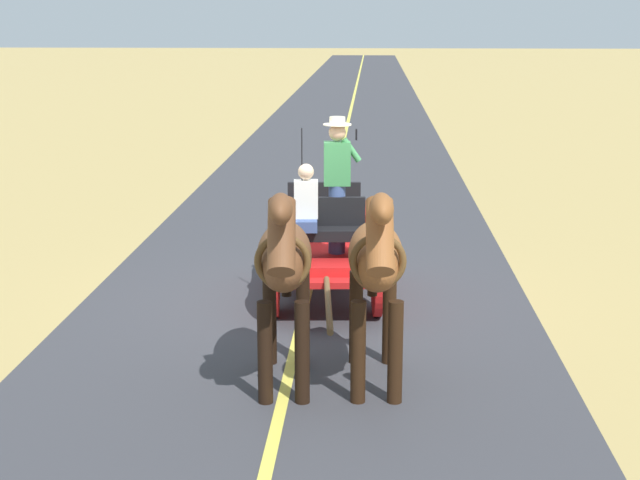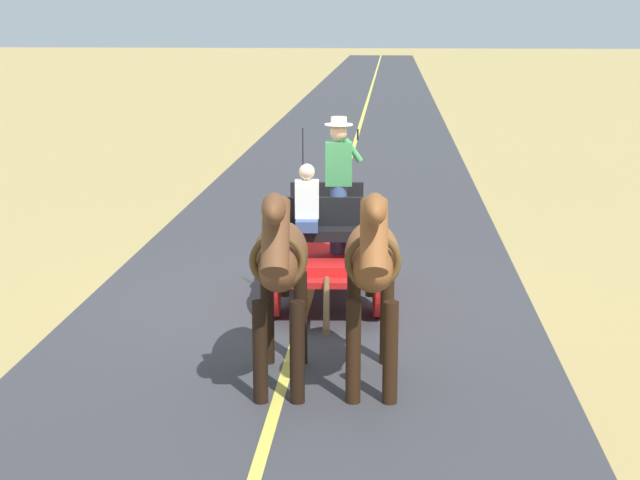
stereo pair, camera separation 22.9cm
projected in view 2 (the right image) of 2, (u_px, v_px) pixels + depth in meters
The scene contains 6 objects.
ground_plane at pixel (308, 300), 12.67m from camera, with size 200.00×200.00×0.00m, color tan.
road_surface at pixel (308, 300), 12.67m from camera, with size 6.00×160.00×0.01m, color #38383D.
road_centre_stripe at pixel (308, 300), 12.67m from camera, with size 0.12×160.00×0.00m, color #DBCC4C.
horse_drawn_carriage at pixel (327, 241), 12.51m from camera, with size 1.56×4.52×2.50m.
horse_near_side at pixel (372, 263), 9.44m from camera, with size 0.62×2.13×2.21m.
horse_off_side at pixel (280, 263), 9.45m from camera, with size 0.66×2.13×2.21m.
Camera 2 is at (-1.08, 12.08, 3.75)m, focal length 52.71 mm.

